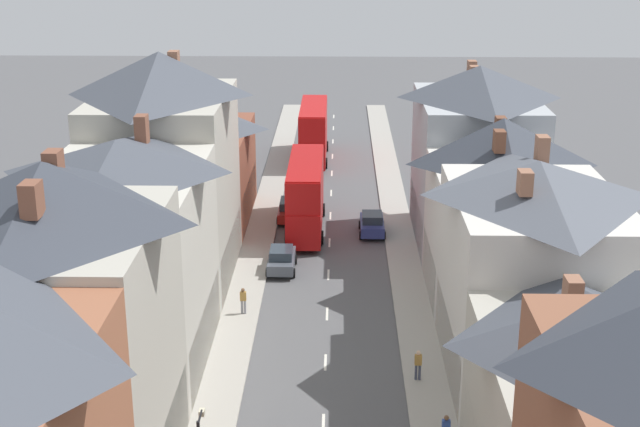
# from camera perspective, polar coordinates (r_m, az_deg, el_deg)

# --- Properties ---
(pavement_left) EXTENTS (2.20, 104.00, 0.14)m
(pavement_left) POSITION_cam_1_polar(r_m,az_deg,el_deg) (60.42, -4.28, -3.10)
(pavement_left) COLOR #A8A399
(pavement_left) RESTS_ON ground
(pavement_right) EXTENTS (2.20, 104.00, 0.14)m
(pavement_right) POSITION_cam_1_polar(r_m,az_deg,el_deg) (60.32, 5.42, -3.18)
(pavement_right) COLOR #A8A399
(pavement_right) RESTS_ON ground
(centre_line_dashes) EXTENTS (0.14, 97.80, 0.01)m
(centre_line_dashes) POSITION_cam_1_polar(r_m,az_deg,el_deg) (58.33, 0.54, -3.94)
(centre_line_dashes) COLOR silver
(centre_line_dashes) RESTS_ON ground
(terrace_row_left) EXTENTS (8.00, 65.44, 14.61)m
(terrace_row_left) POSITION_cam_1_polar(r_m,az_deg,el_deg) (41.14, -14.14, -4.71)
(terrace_row_left) COLOR #A36042
(terrace_row_left) RESTS_ON ground
(terrace_row_right) EXTENTS (8.00, 60.58, 14.28)m
(terrace_row_right) POSITION_cam_1_polar(r_m,az_deg,el_deg) (40.40, 14.90, -5.97)
(terrace_row_right) COLOR silver
(terrace_row_right) RESTS_ON ground
(double_decker_bus_lead) EXTENTS (2.74, 10.80, 5.30)m
(double_decker_bus_lead) POSITION_cam_1_polar(r_m,az_deg,el_deg) (65.58, -0.93, 1.26)
(double_decker_bus_lead) COLOR #B70F0F
(double_decker_bus_lead) RESTS_ON ground
(double_decker_bus_mid_street) EXTENTS (2.74, 10.80, 5.30)m
(double_decker_bus_mid_street) POSITION_cam_1_polar(r_m,az_deg,el_deg) (84.89, -0.43, 5.30)
(double_decker_bus_mid_street) COLOR red
(double_decker_bus_mid_street) RESTS_ON ground
(car_near_blue) EXTENTS (1.90, 4.42, 1.63)m
(car_near_blue) POSITION_cam_1_polar(r_m,az_deg,el_deg) (68.53, -1.93, 0.27)
(car_near_blue) COLOR maroon
(car_near_blue) RESTS_ON ground
(car_parked_left_a) EXTENTS (1.90, 3.80, 1.66)m
(car_parked_left_a) POSITION_cam_1_polar(r_m,az_deg,el_deg) (65.38, 3.35, -0.65)
(car_parked_left_a) COLOR navy
(car_parked_left_a) RESTS_ON ground
(car_parked_right_a) EXTENTS (1.90, 3.84, 1.61)m
(car_parked_right_a) POSITION_cam_1_polar(r_m,az_deg,el_deg) (58.74, -2.48, -2.94)
(car_parked_right_a) COLOR #4C515B
(car_parked_right_a) RESTS_ON ground
(pedestrian_mid_right) EXTENTS (0.36, 0.22, 1.61)m
(pedestrian_mid_right) POSITION_cam_1_polar(r_m,az_deg,el_deg) (45.43, 6.30, -9.53)
(pedestrian_mid_right) COLOR #3D4256
(pedestrian_mid_right) RESTS_ON pavement_right
(pedestrian_far_left) EXTENTS (0.36, 0.22, 1.61)m
(pedestrian_far_left) POSITION_cam_1_polar(r_m,az_deg,el_deg) (52.38, -4.94, -5.50)
(pedestrian_far_left) COLOR gray
(pedestrian_far_left) RESTS_ON pavement_left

